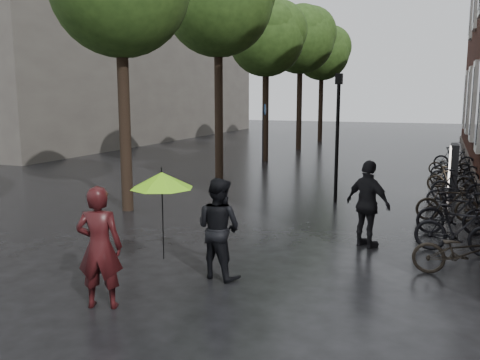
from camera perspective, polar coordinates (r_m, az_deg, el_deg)
The scene contains 11 objects.
ground at distance 7.31m, azimuth -16.72°, elevation -17.39°, with size 120.00×120.00×0.00m, color black.
bg_building at distance 42.32m, azimuth -17.12°, elevation 14.12°, with size 16.00×30.00×14.00m, color #47423D.
street_trees at distance 22.70m, azimuth 0.45°, elevation 17.26°, with size 4.33×34.03×8.91m.
person_burgundy at distance 8.12m, azimuth -15.50°, elevation -7.29°, with size 0.70×0.46×1.92m, color black.
person_black at distance 9.13m, azimuth -2.41°, elevation -5.41°, with size 0.89×0.69×1.82m, color black.
lime_umbrella at distance 8.45m, azimuth -8.78°, elevation -0.03°, with size 1.06×1.06×1.56m.
pedestrian_walking at distance 11.28m, azimuth 14.18°, elevation -2.63°, with size 1.11×0.46×1.90m, color black.
parked_bicycles at distance 17.04m, azimuth 22.96°, elevation -0.69°, with size 2.05×14.92×1.03m.
ad_lightbox at distance 18.41m, azimuth 22.83°, elevation 1.18°, with size 0.26×1.11×1.67m.
lamp_post at distance 15.66m, azimuth 10.90°, elevation 6.05°, with size 0.20×0.20×3.90m.
cycle_sign at distance 24.02m, azimuth 2.68°, elevation 6.21°, with size 0.15×0.52×2.87m.
Camera 1 is at (4.17, -5.05, 3.25)m, focal length 38.00 mm.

